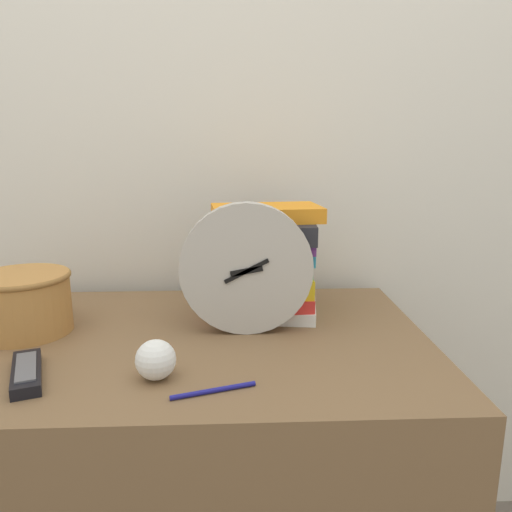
{
  "coord_description": "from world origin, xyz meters",
  "views": [
    {
      "loc": [
        0.15,
        -0.63,
        1.11
      ],
      "look_at": [
        0.2,
        0.4,
        0.87
      ],
      "focal_mm": 35.0,
      "sensor_mm": 36.0,
      "label": 1
    }
  ],
  "objects": [
    {
      "name": "wall_back",
      "position": [
        0.0,
        0.71,
        1.2
      ],
      "size": [
        6.0,
        0.04,
        2.4
      ],
      "color": "silver",
      "rests_on": "ground_plane"
    },
    {
      "name": "book_stack",
      "position": [
        0.22,
        0.46,
        0.85
      ],
      "size": [
        0.26,
        0.2,
        0.25
      ],
      "color": "white",
      "rests_on": "desk"
    },
    {
      "name": "tv_remote",
      "position": [
        -0.2,
        0.15,
        0.73
      ],
      "size": [
        0.1,
        0.16,
        0.02
      ],
      "color": "black",
      "rests_on": "desk"
    },
    {
      "name": "crumpled_paper_ball",
      "position": [
        0.02,
        0.14,
        0.76
      ],
      "size": [
        0.07,
        0.07,
        0.07
      ],
      "color": "white",
      "rests_on": "desk"
    },
    {
      "name": "basket",
      "position": [
        -0.28,
        0.36,
        0.79
      ],
      "size": [
        0.19,
        0.19,
        0.12
      ],
      "color": "#B27A3D",
      "rests_on": "desk"
    },
    {
      "name": "desk_clock",
      "position": [
        0.17,
        0.34,
        0.86
      ],
      "size": [
        0.27,
        0.04,
        0.27
      ],
      "color": "#B7B2A8",
      "rests_on": "desk"
    },
    {
      "name": "pen",
      "position": [
        0.12,
        0.09,
        0.73
      ],
      "size": [
        0.13,
        0.05,
        0.01
      ],
      "color": "navy",
      "rests_on": "desk"
    },
    {
      "name": "desk",
      "position": [
        0.0,
        0.32,
        0.36
      ],
      "size": [
        1.08,
        0.64,
        0.72
      ],
      "color": "brown",
      "rests_on": "ground_plane"
    }
  ]
}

